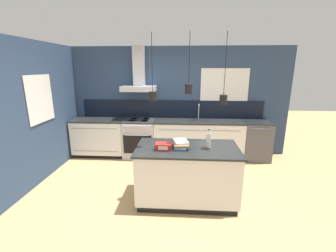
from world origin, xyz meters
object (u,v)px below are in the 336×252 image
bottle_on_island (208,140)px  red_supply_box (163,146)px  oven_range (140,138)px  dishwasher (255,140)px  book_stack (181,144)px

bottle_on_island → red_supply_box: 0.71m
oven_range → bottle_on_island: bearing=-51.5°
oven_range → dishwasher: 2.75m
oven_range → red_supply_box: 2.14m
book_stack → oven_range: bearing=118.5°
dishwasher → red_supply_box: bearing=-135.9°
oven_range → bottle_on_island: 2.37m
bottle_on_island → oven_range: bearing=128.5°
dishwasher → oven_range: bearing=-179.9°
book_stack → bottle_on_island: bearing=5.1°
oven_range → book_stack: book_stack is taller
oven_range → dishwasher: size_ratio=1.00×
dishwasher → red_supply_box: red_supply_box is taller
dishwasher → book_stack: (-1.75, -1.84, 0.51)m
dishwasher → red_supply_box: size_ratio=3.77×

